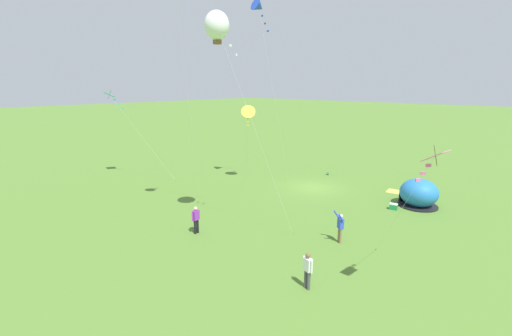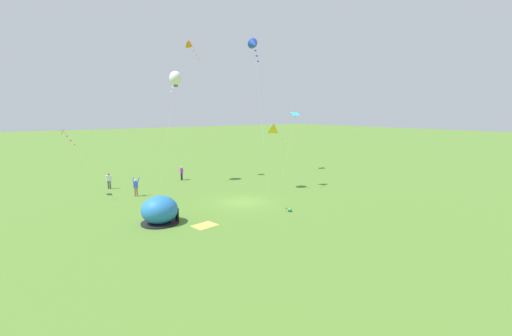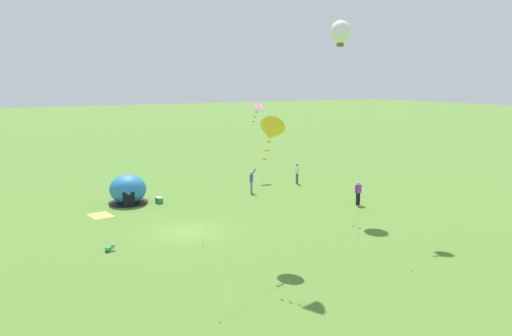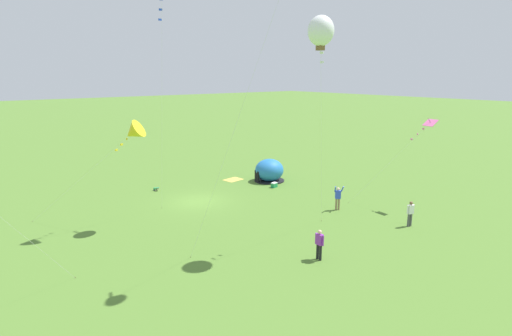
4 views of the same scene
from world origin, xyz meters
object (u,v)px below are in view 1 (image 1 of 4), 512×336
at_px(toddler_crawling, 328,173).
at_px(person_strolling, 308,269).
at_px(kite_white, 217,25).
at_px(person_far_back, 196,218).
at_px(kite_pink, 431,162).
at_px(kite_blue, 259,7).
at_px(cooler_box, 394,207).
at_px(kite_cyan, 111,97).
at_px(popup_tent, 419,193).
at_px(person_flying_kite, 340,226).
at_px(kite_yellow, 248,114).

bearing_deg(toddler_crawling, person_strolling, 118.32).
bearing_deg(kite_white, person_far_back, 54.96).
xyz_separation_m(toddler_crawling, person_strolling, (-9.70, 18.01, 0.79)).
distance_m(kite_pink, kite_white, 12.82).
bearing_deg(person_strolling, kite_blue, -39.96).
distance_m(cooler_box, person_far_back, 14.29).
bearing_deg(kite_white, kite_cyan, -5.58).
bearing_deg(toddler_crawling, kite_pink, 130.03).
relative_size(cooler_box, kite_blue, 0.04).
distance_m(popup_tent, cooler_box, 2.35).
xyz_separation_m(person_flying_kite, kite_blue, (10.81, -4.99, 13.82)).
distance_m(popup_tent, kite_blue, 18.88).
bearing_deg(cooler_box, toddler_crawling, -32.05).
relative_size(toddler_crawling, person_strolling, 0.32).
bearing_deg(person_far_back, person_strolling, 177.91).
bearing_deg(cooler_box, person_strolling, 94.57).
bearing_deg(kite_white, person_strolling, 167.93).
relative_size(person_far_back, person_strolling, 1.00).
distance_m(kite_blue, kite_white, 10.09).
bearing_deg(kite_blue, person_far_back, 110.84).
xyz_separation_m(popup_tent, cooler_box, (1.05, 1.95, -0.78)).
bearing_deg(cooler_box, kite_yellow, 7.10).
relative_size(cooler_box, kite_white, 0.05).
bearing_deg(kite_blue, kite_cyan, 29.31).
xyz_separation_m(popup_tent, kite_pink, (-3.97, 12.84, 5.15)).
xyz_separation_m(person_far_back, person_flying_kite, (-7.08, -4.79, 0.03)).
xyz_separation_m(popup_tent, kite_cyan, (24.29, 11.28, 6.73)).
relative_size(person_far_back, person_flying_kite, 0.91).
distance_m(popup_tent, kite_cyan, 27.62).
distance_m(person_far_back, kite_cyan, 17.56).
bearing_deg(kite_pink, kite_yellow, -27.10).
bearing_deg(toddler_crawling, person_flying_kite, 123.27).
relative_size(toddler_crawling, kite_cyan, 0.07).
bearing_deg(kite_cyan, person_far_back, 169.59).
xyz_separation_m(popup_tent, toddler_crawling, (9.75, -3.50, -0.82)).
height_order(toddler_crawling, person_flying_kite, person_flying_kite).
bearing_deg(cooler_box, popup_tent, -118.31).
distance_m(person_flying_kite, kite_blue, 18.24).
bearing_deg(kite_blue, cooler_box, -167.35).
distance_m(person_strolling, kite_pink, 6.77).
bearing_deg(kite_cyan, cooler_box, -158.12).
bearing_deg(person_flying_kite, kite_blue, -24.79).
xyz_separation_m(kite_yellow, kite_white, (-6.67, 9.35, 5.70)).
height_order(kite_cyan, kite_blue, kite_blue).
xyz_separation_m(popup_tent, kite_blue, (12.08, 4.43, 13.82)).
relative_size(toddler_crawling, kite_blue, 0.04).
bearing_deg(person_flying_kite, kite_pink, 146.89).
xyz_separation_m(person_far_back, kite_pink, (-12.33, -1.37, 5.19)).
height_order(popup_tent, kite_white, kite_white).
xyz_separation_m(person_strolling, kite_white, (7.41, -1.59, 11.00)).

